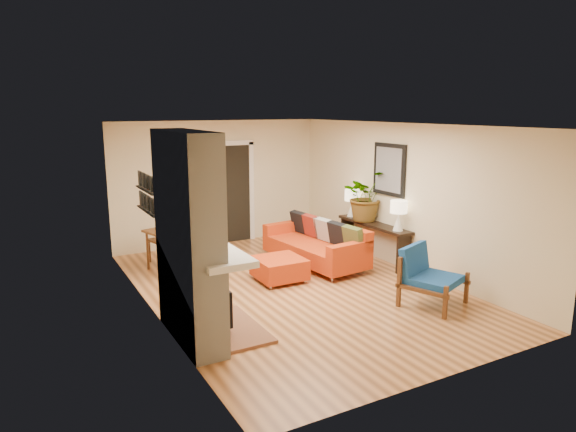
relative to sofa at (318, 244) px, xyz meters
name	(u,v)px	position (x,y,z in m)	size (l,w,h in m)	color
room_shell	(257,187)	(-0.44, 1.70, 0.87)	(6.50, 6.50, 6.50)	tan
fireplace	(192,243)	(-3.05, -1.94, 0.87)	(1.09, 1.68, 2.60)	white
sofa	(318,244)	(0.00, 0.00, 0.00)	(1.14, 2.24, 0.85)	silver
ottoman	(279,268)	(-1.09, -0.52, -0.15)	(0.78, 0.78, 0.39)	silver
blue_chair	(426,273)	(0.35, -2.46, 0.09)	(1.06, 1.05, 0.86)	brown
dining_table	(176,239)	(-2.43, 0.85, 0.21)	(1.01, 1.70, 0.90)	brown
console_table	(374,231)	(1.02, -0.34, 0.20)	(0.34, 1.85, 0.72)	black
lamp_near	(399,212)	(1.02, -1.01, 0.69)	(0.30, 0.30, 0.54)	white
lamp_far	(352,200)	(1.02, 0.38, 0.69)	(0.30, 0.30, 0.54)	white
houseplant	(365,196)	(1.01, -0.07, 0.84)	(0.88, 0.76, 0.98)	#1E5919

